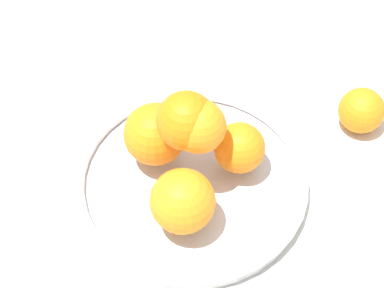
# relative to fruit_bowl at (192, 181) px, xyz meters

# --- Properties ---
(ground_plane) EXTENTS (4.00, 4.00, 0.00)m
(ground_plane) POSITION_rel_fruit_bowl_xyz_m (0.00, 0.00, -0.01)
(ground_plane) COLOR beige
(fruit_bowl) EXTENTS (0.31, 0.31, 0.03)m
(fruit_bowl) POSITION_rel_fruit_bowl_xyz_m (0.00, 0.00, 0.00)
(fruit_bowl) COLOR silver
(fruit_bowl) RESTS_ON ground_plane
(orange_pile) EXTENTS (0.19, 0.18, 0.14)m
(orange_pile) POSITION_rel_fruit_bowl_xyz_m (-0.00, -0.01, 0.07)
(orange_pile) COLOR orange
(orange_pile) RESTS_ON fruit_bowl
(stray_orange) EXTENTS (0.07, 0.07, 0.07)m
(stray_orange) POSITION_rel_fruit_bowl_xyz_m (0.04, 0.26, 0.02)
(stray_orange) COLOR orange
(stray_orange) RESTS_ON ground_plane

